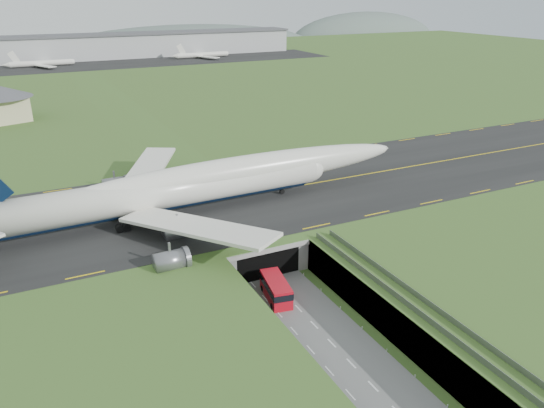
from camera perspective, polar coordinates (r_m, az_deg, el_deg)
ground at (r=88.98m, az=1.92°, el=-10.33°), size 900.00×900.00×0.00m
airfield_deck at (r=87.41m, az=1.94°, el=-8.67°), size 800.00×800.00×6.00m
trench_road at (r=83.50m, az=4.38°, el=-12.72°), size 12.00×75.00×0.20m
taxiway at (r=113.26m, az=-5.88°, el=0.42°), size 800.00×44.00×0.18m
tunnel_portal at (r=100.50m, az=-2.53°, el=-4.12°), size 17.00×22.30×6.00m
guideway at (r=78.62m, az=15.98°, el=-11.48°), size 3.00×53.00×7.05m
jumbo_jet at (r=106.30m, az=-8.69°, el=1.94°), size 97.46×62.21×20.58m
shuttle_tram at (r=88.31m, az=0.43°, el=-9.14°), size 4.61×9.04×3.49m
cargo_terminal at (r=368.83m, az=-21.25°, el=15.41°), size 320.00×67.00×15.60m
distant_hills at (r=508.76m, az=-15.19°, el=15.51°), size 700.00×91.00×60.00m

